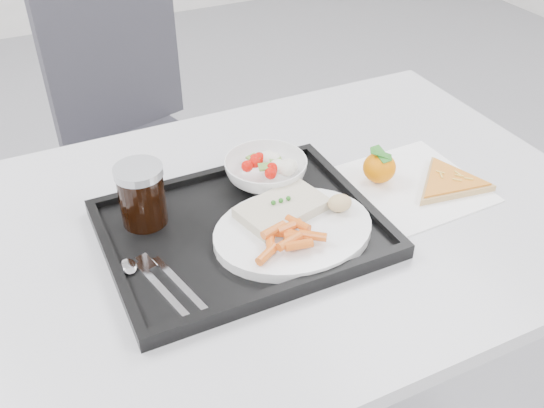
{
  "coord_description": "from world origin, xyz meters",
  "views": [
    {
      "loc": [
        -0.36,
        -0.46,
        1.4
      ],
      "look_at": [
        0.01,
        0.31,
        0.77
      ],
      "focal_mm": 40.0,
      "sensor_mm": 36.0,
      "label": 1
    }
  ],
  "objects": [
    {
      "name": "table",
      "position": [
        0.0,
        0.3,
        0.68
      ],
      "size": [
        1.2,
        0.8,
        0.75
      ],
      "color": "silver",
      "rests_on": "ground"
    },
    {
      "name": "chair",
      "position": [
        -0.05,
        1.11,
        0.54
      ],
      "size": [
        0.52,
        0.53,
        0.93
      ],
      "color": "#34333B",
      "rests_on": "ground"
    },
    {
      "name": "tray",
      "position": [
        -0.06,
        0.27,
        0.76
      ],
      "size": [
        0.45,
        0.35,
        0.03
      ],
      "color": "black",
      "rests_on": "table"
    },
    {
      "name": "dinner_plate",
      "position": [
        0.01,
        0.22,
        0.77
      ],
      "size": [
        0.27,
        0.27,
        0.02
      ],
      "color": "white",
      "rests_on": "tray"
    },
    {
      "name": "fish_fillet",
      "position": [
        0.01,
        0.26,
        0.79
      ],
      "size": [
        0.16,
        0.12,
        0.03
      ],
      "color": "beige",
      "rests_on": "dinner_plate"
    },
    {
      "name": "bread_roll",
      "position": [
        0.1,
        0.22,
        0.8
      ],
      "size": [
        0.05,
        0.04,
        0.03
      ],
      "color": "tan",
      "rests_on": "dinner_plate"
    },
    {
      "name": "salad_bowl",
      "position": [
        0.03,
        0.38,
        0.79
      ],
      "size": [
        0.15,
        0.15,
        0.05
      ],
      "color": "white",
      "rests_on": "tray"
    },
    {
      "name": "cola_glass",
      "position": [
        -0.2,
        0.36,
        0.82
      ],
      "size": [
        0.08,
        0.08,
        0.11
      ],
      "color": "black",
      "rests_on": "tray"
    },
    {
      "name": "cutlery",
      "position": [
        -0.23,
        0.22,
        0.77
      ],
      "size": [
        0.1,
        0.17,
        0.01
      ],
      "color": "silver",
      "rests_on": "tray"
    },
    {
      "name": "napkin",
      "position": [
        0.28,
        0.27,
        0.75
      ],
      "size": [
        0.26,
        0.25,
        0.0
      ],
      "color": "white",
      "rests_on": "table"
    },
    {
      "name": "tangerine",
      "position": [
        0.23,
        0.3,
        0.79
      ],
      "size": [
        0.08,
        0.08,
        0.07
      ],
      "color": "#D84800",
      "rests_on": "napkin"
    },
    {
      "name": "pizza_slice",
      "position": [
        0.35,
        0.24,
        0.76
      ],
      "size": [
        0.24,
        0.24,
        0.02
      ],
      "color": "tan",
      "rests_on": "napkin"
    },
    {
      "name": "carrot_pile",
      "position": [
        -0.02,
        0.19,
        0.8
      ],
      "size": [
        0.13,
        0.08,
        0.02
      ],
      "color": "#DA5B17",
      "rests_on": "dinner_plate"
    },
    {
      "name": "salad_contents",
      "position": [
        0.05,
        0.38,
        0.8
      ],
      "size": [
        0.1,
        0.08,
        0.03
      ],
      "color": "red",
      "rests_on": "salad_bowl"
    }
  ]
}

